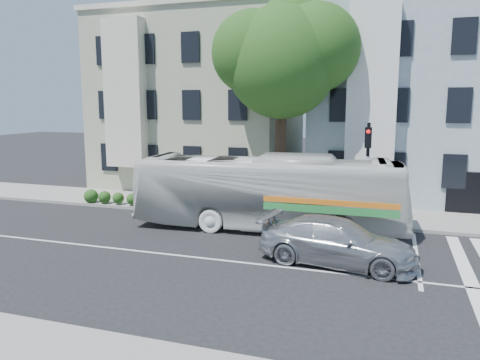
% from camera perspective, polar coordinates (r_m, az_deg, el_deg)
% --- Properties ---
extents(ground, '(120.00, 120.00, 0.00)m').
position_cam_1_polar(ground, '(16.79, -1.98, -9.79)').
color(ground, black).
rests_on(ground, ground).
extents(sidewalk_far, '(80.00, 4.00, 0.15)m').
position_cam_1_polar(sidewalk_far, '(24.15, 4.59, -3.67)').
color(sidewalk_far, gray).
rests_on(sidewalk_far, ground).
extents(building_left, '(12.00, 10.00, 11.00)m').
position_cam_1_polar(building_left, '(32.38, -4.55, 9.32)').
color(building_left, '#A7AB8F').
rests_on(building_left, ground).
extents(building_right, '(12.00, 10.00, 11.00)m').
position_cam_1_polar(building_right, '(29.92, 21.34, 8.71)').
color(building_right, '#8E9EA9').
rests_on(building_right, ground).
extents(street_tree, '(7.30, 5.90, 11.10)m').
position_cam_1_polar(street_tree, '(24.34, 5.39, 14.80)').
color(street_tree, '#2D2116').
rests_on(street_tree, ground).
extents(bus, '(3.67, 12.00, 3.29)m').
position_cam_1_polar(bus, '(20.53, 3.49, -1.49)').
color(bus, silver).
rests_on(bus, ground).
extents(sedan, '(2.95, 5.67, 1.57)m').
position_cam_1_polar(sedan, '(16.58, 11.76, -7.38)').
color(sedan, silver).
rests_on(sedan, ground).
extents(hedge, '(8.25, 3.77, 0.70)m').
position_cam_1_polar(hedge, '(24.50, -9.60, -2.56)').
color(hedge, '#2F6520').
rests_on(hedge, sidewalk_far).
extents(traffic_signal, '(0.49, 0.55, 4.63)m').
position_cam_1_polar(traffic_signal, '(22.18, 15.27, 2.52)').
color(traffic_signal, black).
rests_on(traffic_signal, ground).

